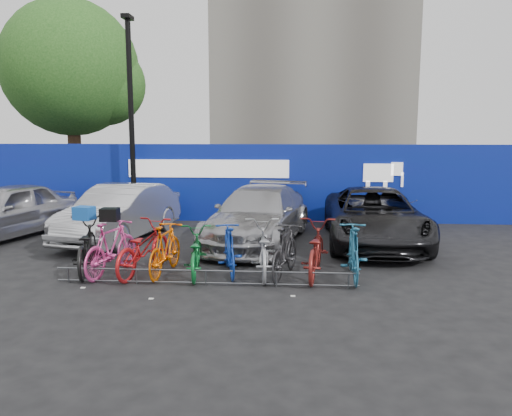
# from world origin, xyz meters

# --- Properties ---
(ground) EXTENTS (100.00, 100.00, 0.00)m
(ground) POSITION_xyz_m (0.00, 0.00, 0.00)
(ground) COLOR black
(ground) RESTS_ON ground
(hoarding) EXTENTS (22.00, 0.18, 2.40)m
(hoarding) POSITION_xyz_m (0.01, 6.00, 1.20)
(hoarding) COLOR navy
(hoarding) RESTS_ON ground
(tree) EXTENTS (5.40, 5.20, 7.80)m
(tree) POSITION_xyz_m (-6.77, 10.06, 5.07)
(tree) COLOR #382314
(tree) RESTS_ON ground
(lamppost) EXTENTS (0.25, 0.50, 6.11)m
(lamppost) POSITION_xyz_m (-3.20, 5.40, 3.27)
(lamppost) COLOR black
(lamppost) RESTS_ON ground
(bike_rack) EXTENTS (5.60, 0.03, 0.30)m
(bike_rack) POSITION_xyz_m (-0.00, -0.60, 0.16)
(bike_rack) COLOR #595B60
(bike_rack) RESTS_ON ground
(car_0) EXTENTS (2.87, 4.58, 1.45)m
(car_0) POSITION_xyz_m (-5.96, 3.07, 0.73)
(car_0) COLOR #A5A4A9
(car_0) RESTS_ON ground
(car_1) EXTENTS (2.30, 4.52, 1.42)m
(car_1) POSITION_xyz_m (-2.86, 3.15, 0.71)
(car_1) COLOR #ADAEB3
(car_1) RESTS_ON ground
(car_2) EXTENTS (2.91, 5.16, 1.41)m
(car_2) POSITION_xyz_m (0.74, 2.99, 0.71)
(car_2) COLOR #A4A4A9
(car_2) RESTS_ON ground
(car_3) EXTENTS (2.47, 5.07, 1.39)m
(car_3) POSITION_xyz_m (3.64, 3.07, 0.69)
(car_3) COLOR black
(car_3) RESTS_ON ground
(bike_0) EXTENTS (1.19, 2.14, 1.06)m
(bike_0) POSITION_xyz_m (-2.55, 0.15, 0.53)
(bike_0) COLOR black
(bike_0) RESTS_ON ground
(bike_1) EXTENTS (0.90, 1.86, 1.08)m
(bike_1) POSITION_xyz_m (-1.97, -0.00, 0.54)
(bike_1) COLOR #D93E8D
(bike_1) RESTS_ON ground
(bike_2) EXTENTS (1.13, 2.09, 1.04)m
(bike_2) POSITION_xyz_m (-1.36, 0.08, 0.52)
(bike_2) COLOR #AF1619
(bike_2) RESTS_ON ground
(bike_3) EXTENTS (0.66, 1.74, 1.02)m
(bike_3) POSITION_xyz_m (-0.91, 0.03, 0.51)
(bike_3) COLOR #E25C05
(bike_3) RESTS_ON ground
(bike_4) EXTENTS (0.83, 1.82, 0.92)m
(bike_4) POSITION_xyz_m (-0.31, 0.03, 0.46)
(bike_4) COLOR #0F682A
(bike_4) RESTS_ON ground
(bike_5) EXTENTS (0.82, 1.72, 1.00)m
(bike_5) POSITION_xyz_m (0.35, 0.15, 0.50)
(bike_5) COLOR #11349D
(bike_5) RESTS_ON ground
(bike_6) EXTENTS (0.85, 2.03, 1.04)m
(bike_6) POSITION_xyz_m (1.01, 0.18, 0.52)
(bike_6) COLOR #96999D
(bike_6) RESTS_ON ground
(bike_7) EXTENTS (0.90, 1.77, 1.02)m
(bike_7) POSITION_xyz_m (1.45, 0.04, 0.51)
(bike_7) COLOR #29292B
(bike_7) RESTS_ON ground
(bike_8) EXTENTS (0.98, 2.10, 1.06)m
(bike_8) POSITION_xyz_m (2.03, 0.14, 0.53)
(bike_8) COLOR maroon
(bike_8) RESTS_ON ground
(bike_9) EXTENTS (0.57, 1.79, 1.07)m
(bike_9) POSITION_xyz_m (2.75, -0.00, 0.53)
(bike_9) COLOR #1F5C7D
(bike_9) RESTS_ON ground
(cargo_crate) EXTENTS (0.43, 0.36, 0.26)m
(cargo_crate) POSITION_xyz_m (-2.55, 0.15, 1.20)
(cargo_crate) COLOR #1755B4
(cargo_crate) RESTS_ON bike_0
(cargo_topcase) EXTENTS (0.35, 0.32, 0.25)m
(cargo_topcase) POSITION_xyz_m (-1.97, -0.00, 1.20)
(cargo_topcase) COLOR black
(cargo_topcase) RESTS_ON bike_1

